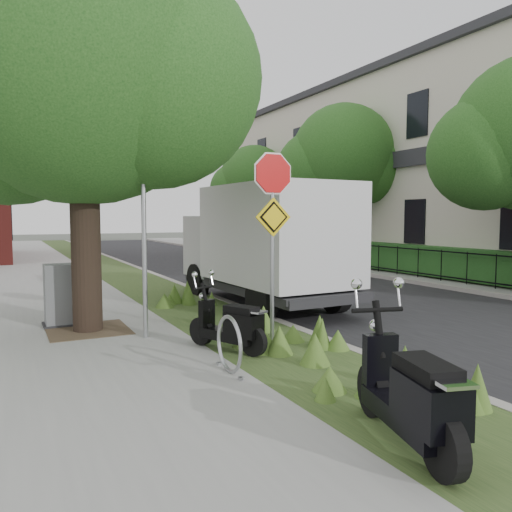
{
  "coord_description": "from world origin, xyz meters",
  "views": [
    {
      "loc": [
        -5.3,
        -6.52,
        2.18
      ],
      "look_at": [
        -0.3,
        3.37,
        1.3
      ],
      "focal_mm": 35.0,
      "sensor_mm": 36.0,
      "label": 1
    }
  ],
  "objects": [
    {
      "name": "ground",
      "position": [
        0.0,
        0.0,
        0.0
      ],
      "size": [
        120.0,
        120.0,
        0.0
      ],
      "primitive_type": "plane",
      "color": "#4C5147",
      "rests_on": "ground"
    },
    {
      "name": "bike_hoop",
      "position": [
        -2.7,
        -0.6,
        0.5
      ],
      "size": [
        0.06,
        0.78,
        0.77
      ],
      "color": "#A5A8AD",
      "rests_on": "ground"
    },
    {
      "name": "road",
      "position": [
        3.0,
        10.0,
        0.01
      ],
      "size": [
        7.0,
        60.0,
        0.01
      ],
      "primitive_type": "cube",
      "color": "black",
      "rests_on": "ground"
    },
    {
      "name": "far_tree_c",
      "position": [
        6.94,
        18.04,
        3.95
      ],
      "size": [
        4.37,
        3.89,
        5.93
      ],
      "color": "black",
      "rests_on": "ground"
    },
    {
      "name": "bare_post",
      "position": [
        -3.2,
        1.8,
        2.12
      ],
      "size": [
        0.08,
        0.08,
        4.0
      ],
      "color": "#A5A8AD",
      "rests_on": "ground"
    },
    {
      "name": "kerb_far",
      "position": [
        6.5,
        10.0,
        0.07
      ],
      "size": [
        0.2,
        60.0,
        0.13
      ],
      "primitive_type": "cube",
      "color": "#9E9991",
      "rests_on": "ground"
    },
    {
      "name": "verge",
      "position": [
        -1.5,
        10.0,
        0.06
      ],
      "size": [
        2.0,
        60.0,
        0.12
      ],
      "primitive_type": "cube",
      "color": "#2B441D",
      "rests_on": "ground"
    },
    {
      "name": "terrace_houses",
      "position": [
        11.49,
        10.0,
        4.16
      ],
      "size": [
        7.4,
        26.4,
        8.2
      ],
      "color": "beige",
      "rests_on": "ground"
    },
    {
      "name": "utility_cabinet",
      "position": [
        -4.28,
        3.5,
        0.68
      ],
      "size": [
        0.88,
        0.59,
        1.16
      ],
      "color": "#262628",
      "rests_on": "ground"
    },
    {
      "name": "hedge_far",
      "position": [
        7.9,
        10.0,
        0.67
      ],
      "size": [
        1.0,
        24.0,
        1.1
      ],
      "primitive_type": "cube",
      "color": "#1F4518",
      "rests_on": "footpath_far"
    },
    {
      "name": "far_tree_b",
      "position": [
        6.94,
        10.05,
        4.37
      ],
      "size": [
        4.83,
        4.31,
        6.56
      ],
      "color": "black",
      "rests_on": "ground"
    },
    {
      "name": "fence_far",
      "position": [
        7.2,
        10.0,
        0.67
      ],
      "size": [
        0.04,
        24.0,
        1.0
      ],
      "color": "black",
      "rests_on": "ground"
    },
    {
      "name": "box_truck",
      "position": [
        0.3,
        4.04,
        1.61
      ],
      "size": [
        2.36,
        5.55,
        2.48
      ],
      "color": "#262628",
      "rests_on": "ground"
    },
    {
      "name": "sign_assembly",
      "position": [
        -1.4,
        0.58,
        2.33
      ],
      "size": [
        0.94,
        0.08,
        3.22
      ],
      "color": "#A5A8AD",
      "rests_on": "ground"
    },
    {
      "name": "kerb_near",
      "position": [
        -0.5,
        10.0,
        0.07
      ],
      "size": [
        0.2,
        60.0,
        0.13
      ],
      "primitive_type": "cube",
      "color": "#9E9991",
      "rests_on": "ground"
    },
    {
      "name": "footpath_far",
      "position": [
        8.2,
        10.0,
        0.06
      ],
      "size": [
        3.2,
        60.0,
        0.12
      ],
      "primitive_type": "cube",
      "color": "gray",
      "rests_on": "ground"
    },
    {
      "name": "street_tree_main",
      "position": [
        -4.08,
        2.86,
        4.8
      ],
      "size": [
        6.21,
        5.54,
        7.66
      ],
      "color": "black",
      "rests_on": "ground"
    },
    {
      "name": "scooter_near",
      "position": [
        -2.23,
        0.27,
        0.47
      ],
      "size": [
        0.77,
        1.42,
        0.73
      ],
      "color": "black",
      "rests_on": "ground"
    },
    {
      "name": "scooter_far",
      "position": [
        -2.18,
        -3.41,
        0.54
      ],
      "size": [
        0.69,
        1.8,
        0.87
      ],
      "color": "black",
      "rests_on": "ground"
    },
    {
      "name": "sidewalk_near",
      "position": [
        -4.25,
        10.0,
        0.06
      ],
      "size": [
        3.5,
        60.0,
        0.12
      ],
      "primitive_type": "cube",
      "color": "gray",
      "rests_on": "ground"
    }
  ]
}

